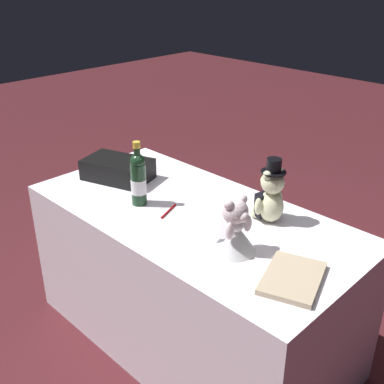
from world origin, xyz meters
name	(u,v)px	position (x,y,z in m)	size (l,w,h in m)	color
ground_plane	(192,336)	(0.00, 0.00, 0.00)	(12.00, 12.00, 0.00)	#47191E
reception_table	(192,278)	(0.00, 0.00, 0.36)	(1.54, 0.76, 0.72)	white
teddy_bear_groom	(270,196)	(0.28, 0.18, 0.83)	(0.14, 0.15, 0.29)	beige
teddy_bear_bride	(232,227)	(0.32, -0.11, 0.82)	(0.22, 0.17, 0.23)	white
champagne_bottle	(138,178)	(-0.23, -0.11, 0.85)	(0.07, 0.07, 0.30)	#193820
signing_pen	(169,211)	(-0.08, -0.07, 0.72)	(0.06, 0.14, 0.01)	maroon
gift_case_black	(118,169)	(-0.52, -0.01, 0.77)	(0.38, 0.30, 0.10)	black
guestbook	(292,278)	(0.60, -0.11, 0.73)	(0.19, 0.27, 0.02)	tan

